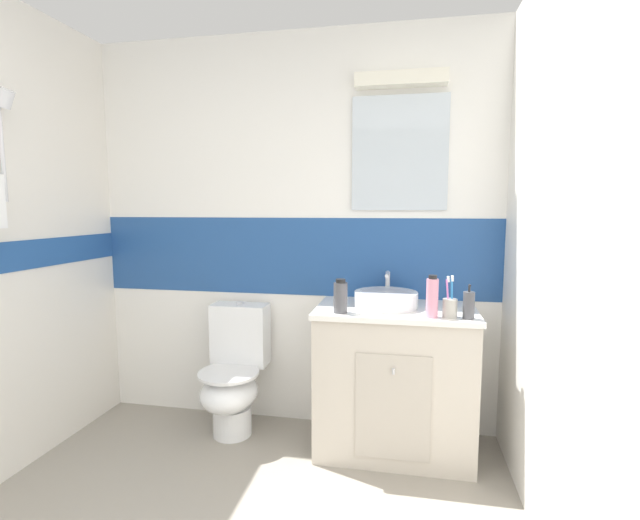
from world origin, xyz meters
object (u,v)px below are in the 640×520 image
(shampoo_bottle_tall, at_px, (432,297))
(sink_basin, at_px, (386,298))
(toothbrush_cup, at_px, (450,307))
(toilet, at_px, (234,375))
(soap_dispenser, at_px, (469,305))
(mouthwash_bottle, at_px, (340,297))

(shampoo_bottle_tall, bearing_deg, sink_basin, 139.43)
(shampoo_bottle_tall, bearing_deg, toothbrush_cup, 8.67)
(toilet, relative_size, toothbrush_cup, 3.74)
(sink_basin, distance_m, shampoo_bottle_tall, 0.33)
(toilet, relative_size, soap_dispenser, 4.49)
(toilet, distance_m, mouthwash_bottle, 0.93)
(mouthwash_bottle, relative_size, shampoo_bottle_tall, 0.83)
(toilet, relative_size, mouthwash_bottle, 4.40)
(mouthwash_bottle, xyz_separation_m, shampoo_bottle_tall, (0.48, -0.01, 0.02))
(toilet, bearing_deg, sink_basin, -0.62)
(shampoo_bottle_tall, bearing_deg, mouthwash_bottle, 178.73)
(sink_basin, xyz_separation_m, toilet, (-0.94, 0.01, -0.52))
(toothbrush_cup, distance_m, soap_dispenser, 0.09)
(toothbrush_cup, height_order, mouthwash_bottle, toothbrush_cup)
(toilet, bearing_deg, mouthwash_bottle, -16.52)
(toothbrush_cup, distance_m, mouthwash_bottle, 0.57)
(sink_basin, height_order, soap_dispenser, sink_basin)
(soap_dispenser, distance_m, mouthwash_bottle, 0.66)
(mouthwash_bottle, bearing_deg, sink_basin, 40.25)
(toothbrush_cup, xyz_separation_m, soap_dispenser, (0.09, -0.01, 0.02))
(soap_dispenser, xyz_separation_m, mouthwash_bottle, (-0.66, 0.01, 0.02))
(toilet, height_order, mouthwash_bottle, mouthwash_bottle)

